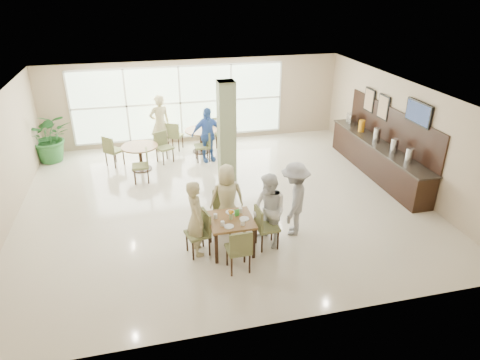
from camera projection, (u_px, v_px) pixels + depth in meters
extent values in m
plane|color=beige|center=(222.00, 199.00, 11.09)|extent=(10.00, 10.00, 0.00)
plane|color=white|center=(220.00, 93.00, 9.88)|extent=(10.00, 10.00, 0.00)
plane|color=tan|center=(195.00, 102.00, 14.43)|extent=(10.00, 0.00, 10.00)
plane|color=tan|center=(277.00, 254.00, 6.54)|extent=(10.00, 0.00, 10.00)
plane|color=tan|center=(402.00, 133.00, 11.54)|extent=(0.00, 9.00, 9.00)
plane|color=silver|center=(180.00, 103.00, 14.30)|extent=(7.00, 0.00, 7.00)
cube|color=#717C56|center=(227.00, 132.00, 11.62)|extent=(0.45, 0.45, 2.80)
cube|color=brown|center=(231.00, 220.00, 8.76)|extent=(0.91, 0.91, 0.05)
cube|color=black|center=(216.00, 248.00, 8.50)|extent=(0.06, 0.06, 0.70)
cube|color=black|center=(254.00, 243.00, 8.67)|extent=(0.06, 0.06, 0.70)
cube|color=black|center=(210.00, 228.00, 9.18)|extent=(0.06, 0.06, 0.70)
cube|color=black|center=(244.00, 224.00, 9.34)|extent=(0.06, 0.06, 0.70)
cylinder|color=brown|center=(139.00, 146.00, 12.51)|extent=(1.06, 1.06, 0.04)
cylinder|color=black|center=(141.00, 158.00, 12.67)|extent=(0.10, 0.10, 0.71)
cylinder|color=black|center=(142.00, 169.00, 12.82)|extent=(0.60, 0.60, 0.03)
cylinder|color=brown|center=(201.00, 130.00, 13.81)|extent=(1.07, 1.07, 0.04)
cylinder|color=black|center=(201.00, 141.00, 13.97)|extent=(0.10, 0.10, 0.71)
cylinder|color=black|center=(202.00, 151.00, 14.12)|extent=(0.60, 0.60, 0.03)
cylinder|color=white|center=(215.00, 216.00, 8.76)|extent=(0.08, 0.08, 0.10)
cylinder|color=white|center=(240.00, 210.00, 8.98)|extent=(0.08, 0.08, 0.10)
cylinder|color=white|center=(223.00, 223.00, 8.50)|extent=(0.08, 0.08, 0.10)
cylinder|color=white|center=(243.00, 223.00, 8.52)|extent=(0.08, 0.08, 0.10)
cylinder|color=white|center=(229.00, 226.00, 8.48)|extent=(0.20, 0.20, 0.01)
cylinder|color=white|center=(230.00, 212.00, 8.99)|extent=(0.20, 0.20, 0.01)
cylinder|color=white|center=(244.00, 219.00, 8.74)|extent=(0.20, 0.20, 0.01)
cylinder|color=#99B27F|center=(231.00, 217.00, 8.72)|extent=(0.07, 0.07, 0.12)
sphere|color=orange|center=(232.00, 212.00, 8.68)|extent=(0.07, 0.07, 0.07)
sphere|color=orange|center=(230.00, 211.00, 8.69)|extent=(0.07, 0.07, 0.07)
sphere|color=orange|center=(230.00, 213.00, 8.65)|extent=(0.07, 0.07, 0.07)
cube|color=green|center=(237.00, 213.00, 8.83)|extent=(0.10, 0.04, 0.15)
cube|color=black|center=(377.00, 160.00, 12.32)|extent=(0.60, 4.60, 0.90)
cube|color=black|center=(379.00, 145.00, 12.12)|extent=(0.64, 4.70, 0.04)
cube|color=black|center=(391.00, 126.00, 11.95)|extent=(0.04, 4.60, 1.00)
cylinder|color=silver|center=(409.00, 156.00, 10.80)|extent=(0.20, 0.20, 0.40)
cylinder|color=silver|center=(394.00, 146.00, 11.41)|extent=(0.20, 0.20, 0.40)
cylinder|color=silver|center=(377.00, 135.00, 12.20)|extent=(0.20, 0.20, 0.40)
cylinder|color=orange|center=(362.00, 126.00, 13.00)|extent=(0.18, 0.18, 0.36)
cube|color=silver|center=(351.00, 119.00, 13.61)|extent=(0.18, 0.30, 0.36)
cube|color=black|center=(419.00, 113.00, 10.68)|extent=(0.06, 1.00, 0.58)
cube|color=#7F99CC|center=(418.00, 113.00, 10.67)|extent=(0.01, 0.92, 0.50)
cube|color=black|center=(383.00, 107.00, 12.21)|extent=(0.04, 0.55, 0.70)
cube|color=#905F34|center=(383.00, 107.00, 12.20)|extent=(0.01, 0.47, 0.62)
cube|color=black|center=(370.00, 100.00, 12.91)|extent=(0.04, 0.55, 0.70)
cube|color=#905F34|center=(369.00, 100.00, 12.91)|extent=(0.01, 0.47, 0.62)
imported|color=#2A6B30|center=(50.00, 137.00, 13.09)|extent=(1.47, 1.47, 1.57)
imported|color=tan|center=(196.00, 218.00, 8.65)|extent=(0.47, 0.65, 1.64)
imported|color=tan|center=(227.00, 198.00, 9.50)|extent=(0.79, 0.46, 1.57)
imported|color=white|center=(269.00, 211.00, 8.92)|extent=(0.86, 0.96, 1.63)
imported|color=#959597|center=(294.00, 199.00, 9.33)|extent=(1.07, 1.26, 1.70)
imported|color=#3D67B9|center=(207.00, 135.00, 13.07)|extent=(1.07, 0.71, 1.70)
imported|color=white|center=(227.00, 128.00, 13.90)|extent=(1.10, 1.54, 1.53)
imported|color=tan|center=(160.00, 123.00, 13.77)|extent=(0.79, 0.63, 1.88)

